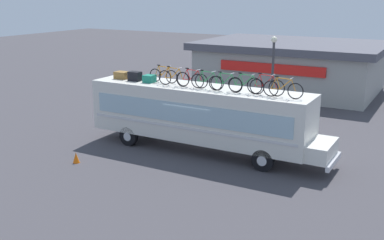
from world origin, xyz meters
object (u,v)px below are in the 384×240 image
rooftop_bicycle_1 (163,75)px  rooftop_bicycle_4 (207,81)px  rooftop_bicycle_3 (192,79)px  rooftop_bicycle_6 (246,85)px  rooftop_bicycle_7 (265,86)px  rooftop_bicycle_2 (174,78)px  traffic_cone (76,158)px  rooftop_bicycle_8 (283,89)px  luggage_bag_3 (149,79)px  rooftop_bicycle_5 (225,83)px  street_lamp (273,72)px  bus (201,114)px  luggage_bag_2 (135,76)px  luggage_bag_1 (122,75)px

rooftop_bicycle_1 → rooftop_bicycle_4: bearing=-8.7°
rooftop_bicycle_3 → rooftop_bicycle_6: size_ratio=0.97×
rooftop_bicycle_7 → rooftop_bicycle_2: bearing=-178.2°
rooftop_bicycle_3 → traffic_cone: rooftop_bicycle_3 is taller
rooftop_bicycle_1 → rooftop_bicycle_8: rooftop_bicycle_8 is taller
rooftop_bicycle_3 → rooftop_bicycle_8: 4.50m
rooftop_bicycle_7 → luggage_bag_3: bearing=179.9°
rooftop_bicycle_5 → rooftop_bicycle_4: bearing=175.5°
rooftop_bicycle_1 → street_lamp: (3.67, 5.78, -0.38)m
rooftop_bicycle_4 → bus: bearing=148.3°
rooftop_bicycle_5 → rooftop_bicycle_6: 0.95m
rooftop_bicycle_2 → rooftop_bicycle_6: 3.71m
luggage_bag_2 → traffic_cone: luggage_bag_2 is taller
rooftop_bicycle_7 → rooftop_bicycle_8: 0.86m
bus → rooftop_bicycle_4: size_ratio=7.20×
rooftop_bicycle_3 → rooftop_bicycle_5: 1.81m
luggage_bag_1 → rooftop_bicycle_8: bearing=-2.1°
luggage_bag_3 → rooftop_bicycle_6: bearing=-0.6°
rooftop_bicycle_5 → luggage_bag_2: bearing=178.2°
rooftop_bicycle_7 → traffic_cone: (-7.52, -4.07, -3.37)m
luggage_bag_3 → rooftop_bicycle_5: size_ratio=0.32×
rooftop_bicycle_4 → rooftop_bicycle_6: 1.92m
rooftop_bicycle_3 → traffic_cone: size_ratio=3.36×
rooftop_bicycle_6 → rooftop_bicycle_8: size_ratio=0.97×
bus → rooftop_bicycle_7: (3.33, -0.21, 1.72)m
rooftop_bicycle_2 → rooftop_bicycle_4: bearing=1.6°
luggage_bag_2 → rooftop_bicycle_3: size_ratio=0.38×
bus → rooftop_bicycle_7: bearing=-3.6°
bus → rooftop_bicycle_6: bearing=-6.0°
rooftop_bicycle_2 → rooftop_bicycle_4: size_ratio=1.01×
luggage_bag_3 → rooftop_bicycle_8: bearing=-1.3°
bus → rooftop_bicycle_5: size_ratio=7.25×
rooftop_bicycle_2 → traffic_cone: size_ratio=3.42×
bus → rooftop_bicycle_3: rooftop_bicycle_3 is taller
rooftop_bicycle_7 → rooftop_bicycle_8: size_ratio=0.98×
luggage_bag_2 → rooftop_bicycle_2: (2.40, -0.14, 0.16)m
rooftop_bicycle_4 → rooftop_bicycle_8: 3.67m
luggage_bag_3 → rooftop_bicycle_2: bearing=-5.8°
rooftop_bicycle_2 → rooftop_bicycle_4: rooftop_bicycle_2 is taller
bus → rooftop_bicycle_8: 4.52m
luggage_bag_2 → rooftop_bicycle_2: 2.41m
rooftop_bicycle_3 → rooftop_bicycle_4: (0.83, -0.05, -0.00)m
rooftop_bicycle_1 → rooftop_bicycle_6: rooftop_bicycle_6 is taller
rooftop_bicycle_8 → luggage_bag_2: bearing=179.0°
luggage_bag_1 → traffic_cone: (0.47, -4.24, -3.15)m
rooftop_bicycle_7 → rooftop_bicycle_3: bearing=-179.3°
bus → rooftop_bicycle_1: 2.76m
rooftop_bicycle_1 → rooftop_bicycle_8: 6.37m
luggage_bag_2 → rooftop_bicycle_7: rooftop_bicycle_7 is taller
luggage_bag_2 → luggage_bag_3: bearing=1.2°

